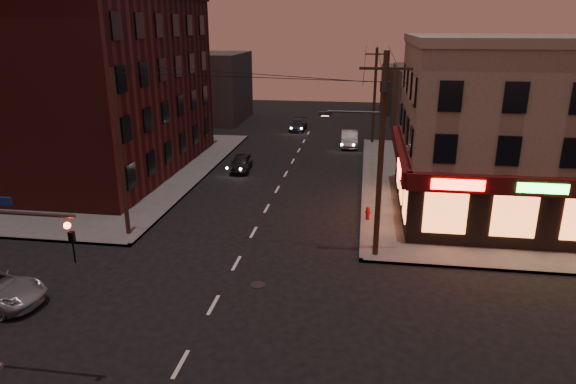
% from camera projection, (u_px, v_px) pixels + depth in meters
% --- Properties ---
extents(ground, '(120.00, 120.00, 0.00)m').
position_uv_depth(ground, '(213.00, 305.00, 21.62)').
color(ground, black).
rests_on(ground, ground).
extents(sidewalk_ne, '(24.00, 28.00, 0.15)m').
position_uv_depth(sidewalk_ne, '(530.00, 187.00, 36.90)').
color(sidewalk_ne, '#514F4C').
rests_on(sidewalk_ne, ground).
extents(sidewalk_nw, '(24.00, 28.00, 0.15)m').
position_uv_depth(sidewalk_nw, '(67.00, 167.00, 41.98)').
color(sidewalk_nw, '#514F4C').
rests_on(sidewalk_nw, ground).
extents(pizza_building, '(15.85, 12.85, 10.50)m').
position_uv_depth(pizza_building, '(535.00, 129.00, 30.31)').
color(pizza_building, '#9F8F78').
rests_on(pizza_building, sidewalk_ne).
extents(brick_apartment, '(12.00, 20.00, 13.00)m').
position_uv_depth(brick_apartment, '(98.00, 87.00, 39.43)').
color(brick_apartment, '#451816').
rests_on(brick_apartment, sidewalk_nw).
extents(bg_building_ne_a, '(10.00, 12.00, 7.00)m').
position_uv_depth(bg_building_ne_a, '(442.00, 101.00, 54.23)').
color(bg_building_ne_a, '#3F3D3A').
rests_on(bg_building_ne_a, ground).
extents(bg_building_nw, '(9.00, 10.00, 8.00)m').
position_uv_depth(bg_building_nw, '(207.00, 87.00, 61.65)').
color(bg_building_nw, '#3F3D3A').
rests_on(bg_building_nw, ground).
extents(bg_building_ne_b, '(8.00, 8.00, 6.00)m').
position_uv_depth(bg_building_ne_b, '(412.00, 89.00, 67.82)').
color(bg_building_ne_b, '#3F3D3A').
rests_on(bg_building_ne_b, ground).
extents(utility_pole_main, '(4.20, 0.44, 10.00)m').
position_uv_depth(utility_pole_main, '(379.00, 146.00, 24.32)').
color(utility_pole_main, '#382619').
rests_on(utility_pole_main, sidewalk_ne).
extents(utility_pole_far, '(0.26, 0.26, 9.00)m').
position_uv_depth(utility_pole_far, '(375.00, 96.00, 49.25)').
color(utility_pole_far, '#382619').
rests_on(utility_pole_far, sidewalk_ne).
extents(utility_pole_west, '(0.24, 0.24, 9.00)m').
position_uv_depth(utility_pole_west, '(120.00, 155.00, 27.23)').
color(utility_pole_west, '#382619').
rests_on(utility_pole_west, sidewalk_nw).
extents(sedan_near, '(1.85, 3.90, 1.29)m').
position_uv_depth(sedan_near, '(241.00, 163.00, 41.18)').
color(sedan_near, black).
rests_on(sedan_near, ground).
extents(sedan_mid, '(1.73, 4.52, 1.47)m').
position_uv_depth(sedan_mid, '(349.00, 139.00, 49.31)').
color(sedan_mid, gray).
rests_on(sedan_mid, ground).
extents(sedan_far, '(1.77, 4.14, 1.19)m').
position_uv_depth(sedan_far, '(298.00, 125.00, 56.64)').
color(sedan_far, '#1A2234').
rests_on(sedan_far, ground).
extents(fire_hydrant, '(0.35, 0.35, 0.80)m').
position_uv_depth(fire_hydrant, '(368.00, 212.00, 30.53)').
color(fire_hydrant, maroon).
rests_on(fire_hydrant, sidewalk_ne).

